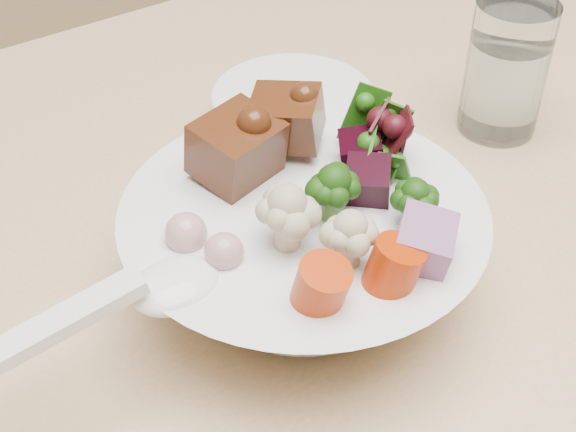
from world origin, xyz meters
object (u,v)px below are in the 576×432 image
(chair_far, at_px, (131,113))
(water_glass, at_px, (505,74))
(side_bowl, at_px, (293,116))
(food_bowl, at_px, (304,241))

(chair_far, bearing_deg, water_glass, -76.71)
(water_glass, relative_size, side_bowl, 0.86)
(chair_far, distance_m, water_glass, 0.69)
(food_bowl, bearing_deg, side_bowl, 57.97)
(food_bowl, height_order, water_glass, food_bowl)
(side_bowl, bearing_deg, chair_far, 84.25)
(water_glass, bearing_deg, food_bowl, -165.41)
(water_glass, bearing_deg, chair_far, 100.33)
(chair_far, distance_m, food_bowl, 0.75)
(chair_far, relative_size, side_bowl, 6.94)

